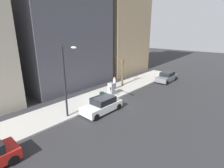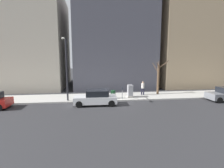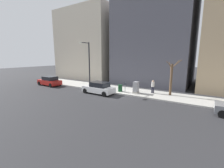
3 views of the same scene
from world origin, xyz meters
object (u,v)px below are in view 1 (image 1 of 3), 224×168
(parked_car_grey, at_px, (167,77))
(parked_car_white, at_px, (102,105))
(utility_box, at_px, (111,89))
(bare_tree, at_px, (122,71))
(pedestrian_near_meter, at_px, (114,82))
(trash_bin, at_px, (102,96))
(parking_meter, at_px, (111,92))
(streetlamp, at_px, (66,76))

(parked_car_grey, relative_size, parked_car_white, 1.00)
(utility_box, height_order, bare_tree, bare_tree)
(bare_tree, bearing_deg, utility_box, 108.74)
(bare_tree, bearing_deg, pedestrian_near_meter, 97.92)
(parked_car_grey, xyz_separation_m, trash_bin, (2.11, 12.43, -0.14))
(trash_bin, relative_size, pedestrian_near_meter, 0.54)
(parking_meter, bearing_deg, pedestrian_near_meter, -57.20)
(trash_bin, bearing_deg, utility_box, -79.01)
(parked_car_white, bearing_deg, pedestrian_near_meter, -58.73)
(pedestrian_near_meter, bearing_deg, parked_car_grey, 1.75)
(parked_car_white, xyz_separation_m, utility_box, (2.38, -4.06, 0.11))
(parked_car_grey, height_order, pedestrian_near_meter, pedestrian_near_meter)
(parking_meter, relative_size, trash_bin, 1.50)
(parked_car_white, bearing_deg, trash_bin, -44.08)
(parked_car_white, xyz_separation_m, trash_bin, (1.98, -2.00, -0.14))
(trash_bin, bearing_deg, pedestrian_near_meter, -69.79)
(parking_meter, height_order, bare_tree, bare_tree)
(parked_car_white, xyz_separation_m, parking_meter, (1.53, -2.97, 0.24))
(parked_car_grey, distance_m, trash_bin, 12.61)
(pedestrian_near_meter, bearing_deg, bare_tree, 32.18)
(parked_car_white, relative_size, pedestrian_near_meter, 2.55)
(parked_car_white, relative_size, trash_bin, 4.71)
(pedestrian_near_meter, bearing_deg, streetlamp, -142.71)
(parked_car_grey, xyz_separation_m, bare_tree, (3.82, 6.48, 1.46))
(parked_car_white, height_order, utility_box, utility_box)
(parked_car_white, distance_m, bare_tree, 8.89)
(parked_car_grey, distance_m, bare_tree, 7.67)
(streetlamp, xyz_separation_m, bare_tree, (2.34, -10.90, -1.82))
(parked_car_white, relative_size, utility_box, 2.96)
(parking_meter, bearing_deg, bare_tree, -66.46)
(parking_meter, height_order, utility_box, utility_box)
(parked_car_white, distance_m, streetlamp, 4.62)
(parked_car_white, height_order, trash_bin, parked_car_white)
(streetlamp, height_order, trash_bin, streetlamp)
(utility_box, bearing_deg, pedestrian_near_meter, -60.58)
(parked_car_grey, bearing_deg, streetlamp, 85.75)
(parked_car_grey, distance_m, parking_meter, 11.58)
(parked_car_white, bearing_deg, parking_meter, -61.51)
(parking_meter, xyz_separation_m, pedestrian_near_meter, (1.88, -2.92, 0.11))
(parking_meter, xyz_separation_m, utility_box, (0.85, -1.09, -0.13))
(parking_meter, height_order, pedestrian_near_meter, pedestrian_near_meter)
(trash_bin, bearing_deg, parked_car_grey, -99.62)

